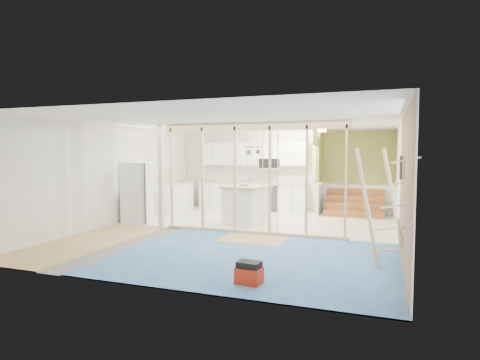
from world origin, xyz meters
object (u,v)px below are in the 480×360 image
(fridge, at_px, (138,192))
(ladder, at_px, (384,207))
(island, at_px, (246,206))
(toolbox, at_px, (249,274))

(fridge, xyz_separation_m, ladder, (6.28, -2.23, 0.19))
(island, bearing_deg, fridge, -153.81)
(island, height_order, toolbox, island)
(island, xyz_separation_m, toolbox, (1.59, -4.50, -0.35))
(fridge, height_order, ladder, ladder)
(fridge, xyz_separation_m, island, (2.88, 0.65, -0.31))
(toolbox, bearing_deg, fridge, 145.28)
(island, distance_m, ladder, 4.49)
(toolbox, height_order, ladder, ladder)
(fridge, bearing_deg, toolbox, -54.69)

